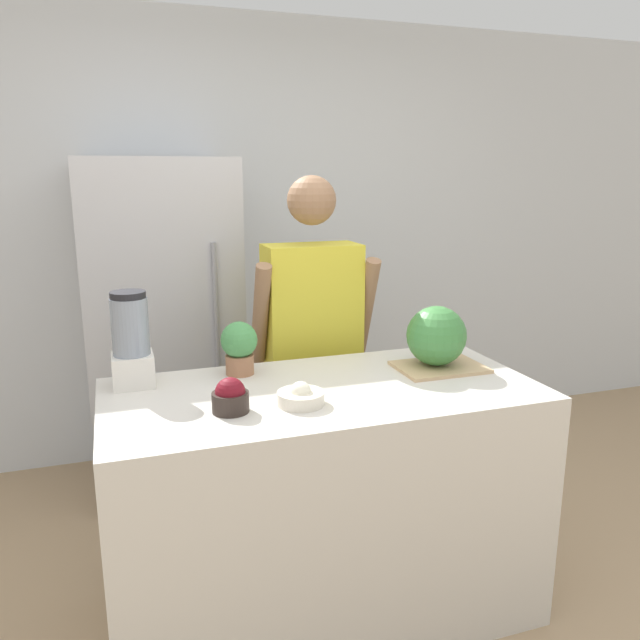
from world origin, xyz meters
name	(u,v)px	position (x,y,z in m)	size (l,w,h in m)	color
wall_back	(232,241)	(0.00, 2.10, 1.30)	(8.00, 0.06, 2.60)	silver
counter_island	(323,502)	(0.00, 0.38, 0.46)	(1.59, 0.77, 0.93)	beige
refrigerator	(163,327)	(-0.47, 1.69, 0.89)	(0.77, 0.73, 1.78)	#B7B7BC
person	(312,355)	(0.16, 1.00, 0.87)	(0.58, 0.27, 1.69)	#333338
cutting_board	(440,367)	(0.52, 0.45, 0.94)	(0.35, 0.25, 0.01)	tan
watermelon	(436,336)	(0.51, 0.47, 1.06)	(0.24, 0.24, 0.24)	#3D7F3D
bowl_cherries	(230,397)	(-0.37, 0.26, 0.98)	(0.12, 0.12, 0.12)	#2D231E
bowl_cream	(301,397)	(-0.13, 0.25, 0.96)	(0.16, 0.16, 0.08)	beige
blender	(131,342)	(-0.66, 0.64, 1.10)	(0.15, 0.15, 0.36)	silver
potted_plant	(239,346)	(-0.26, 0.65, 1.04)	(0.14, 0.14, 0.21)	#996647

